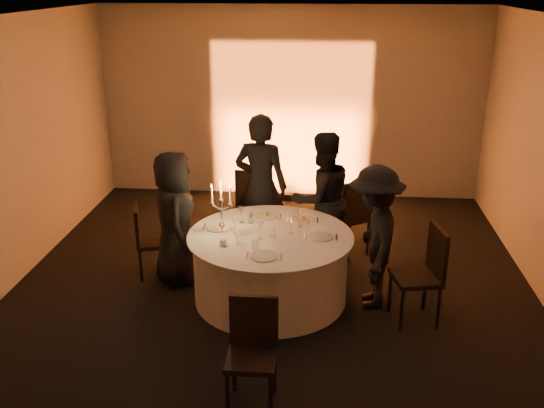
# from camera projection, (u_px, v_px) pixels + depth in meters

# --- Properties ---
(floor) EXTENTS (7.00, 7.00, 0.00)m
(floor) POSITION_uv_depth(u_px,v_px,m) (270.00, 297.00, 6.81)
(floor) COLOR black
(floor) RESTS_ON ground
(ceiling) EXTENTS (7.00, 7.00, 0.00)m
(ceiling) POSITION_uv_depth(u_px,v_px,m) (270.00, 20.00, 5.75)
(ceiling) COLOR white
(ceiling) RESTS_ON wall_back
(wall_back) EXTENTS (7.00, 0.00, 7.00)m
(wall_back) POSITION_uv_depth(u_px,v_px,m) (291.00, 104.00, 9.54)
(wall_back) COLOR #B3ADA6
(wall_back) RESTS_ON floor
(wall_front) EXTENTS (7.00, 0.00, 7.00)m
(wall_front) POSITION_uv_depth(u_px,v_px,m) (205.00, 381.00, 3.02)
(wall_front) COLOR #B3ADA6
(wall_front) RESTS_ON floor
(uplighter_fixture) EXTENTS (0.25, 0.12, 0.10)m
(uplighter_fixture) POSITION_uv_depth(u_px,v_px,m) (289.00, 197.00, 9.77)
(uplighter_fixture) COLOR black
(uplighter_fixture) RESTS_ON floor
(banquet_table) EXTENTS (1.80, 1.80, 0.77)m
(banquet_table) POSITION_uv_depth(u_px,v_px,m) (270.00, 267.00, 6.67)
(banquet_table) COLOR black
(banquet_table) RESTS_ON floor
(chair_left) EXTENTS (0.48, 0.48, 0.88)m
(chair_left) POSITION_uv_depth(u_px,v_px,m) (147.00, 237.00, 7.16)
(chair_left) COLOR black
(chair_left) RESTS_ON floor
(chair_back_left) EXTENTS (0.55, 0.55, 1.06)m
(chair_back_left) POSITION_uv_depth(u_px,v_px,m) (256.00, 202.00, 7.95)
(chair_back_left) COLOR black
(chair_back_left) RESTS_ON floor
(chair_back_right) EXTENTS (0.63, 0.63, 1.04)m
(chair_back_right) POSITION_uv_depth(u_px,v_px,m) (352.00, 213.00, 7.65)
(chair_back_right) COLOR black
(chair_back_right) RESTS_ON floor
(chair_right) EXTENTS (0.54, 0.54, 1.03)m
(chair_right) POSITION_uv_depth(u_px,v_px,m) (425.00, 269.00, 6.17)
(chair_right) COLOR black
(chair_right) RESTS_ON floor
(chair_front) EXTENTS (0.41, 0.41, 0.93)m
(chair_front) POSITION_uv_depth(u_px,v_px,m) (252.00, 346.00, 5.00)
(chair_front) COLOR black
(chair_front) RESTS_ON floor
(guest_left) EXTENTS (0.70, 0.88, 1.57)m
(guest_left) POSITION_uv_depth(u_px,v_px,m) (175.00, 218.00, 6.94)
(guest_left) COLOR black
(guest_left) RESTS_ON floor
(guest_back_left) EXTENTS (0.75, 0.56, 1.85)m
(guest_back_left) POSITION_uv_depth(u_px,v_px,m) (261.00, 186.00, 7.56)
(guest_back_left) COLOR black
(guest_back_left) RESTS_ON floor
(guest_back_right) EXTENTS (1.02, 0.95, 1.68)m
(guest_back_right) POSITION_uv_depth(u_px,v_px,m) (322.00, 199.00, 7.38)
(guest_back_right) COLOR black
(guest_back_right) RESTS_ON floor
(guest_right) EXTENTS (0.60, 1.03, 1.58)m
(guest_right) POSITION_uv_depth(u_px,v_px,m) (374.00, 238.00, 6.42)
(guest_right) COLOR black
(guest_right) RESTS_ON floor
(plate_left) EXTENTS (0.36, 0.30, 0.01)m
(plate_left) POSITION_uv_depth(u_px,v_px,m) (219.00, 227.00, 6.71)
(plate_left) COLOR silver
(plate_left) RESTS_ON banquet_table
(plate_back_left) EXTENTS (0.36, 0.27, 0.08)m
(plate_back_left) POSITION_uv_depth(u_px,v_px,m) (265.00, 215.00, 7.02)
(plate_back_left) COLOR silver
(plate_back_left) RESTS_ON banquet_table
(plate_back_right) EXTENTS (0.35, 0.27, 0.08)m
(plate_back_right) POSITION_uv_depth(u_px,v_px,m) (303.00, 219.00, 6.92)
(plate_back_right) COLOR silver
(plate_back_right) RESTS_ON banquet_table
(plate_right) EXTENTS (0.36, 0.27, 0.01)m
(plate_right) POSITION_uv_depth(u_px,v_px,m) (321.00, 237.00, 6.47)
(plate_right) COLOR silver
(plate_right) RESTS_ON banquet_table
(plate_front) EXTENTS (0.36, 0.28, 0.01)m
(plate_front) POSITION_uv_depth(u_px,v_px,m) (264.00, 256.00, 6.02)
(plate_front) COLOR silver
(plate_front) RESTS_ON banquet_table
(coffee_cup) EXTENTS (0.11, 0.11, 0.07)m
(coffee_cup) POSITION_uv_depth(u_px,v_px,m) (223.00, 242.00, 6.28)
(coffee_cup) COLOR silver
(coffee_cup) RESTS_ON banquet_table
(candelabra) EXTENTS (0.25, 0.12, 0.59)m
(candelabra) POSITION_uv_depth(u_px,v_px,m) (222.00, 213.00, 6.56)
(candelabra) COLOR silver
(candelabra) RESTS_ON banquet_table
(wine_glass_a) EXTENTS (0.07, 0.07, 0.19)m
(wine_glass_a) POSITION_uv_depth(u_px,v_px,m) (291.00, 222.00, 6.52)
(wine_glass_a) COLOR silver
(wine_glass_a) RESTS_ON banquet_table
(wine_glass_b) EXTENTS (0.07, 0.07, 0.19)m
(wine_glass_b) POSITION_uv_depth(u_px,v_px,m) (311.00, 224.00, 6.46)
(wine_glass_b) COLOR silver
(wine_glass_b) RESTS_ON banquet_table
(wine_glass_c) EXTENTS (0.07, 0.07, 0.19)m
(wine_glass_c) POSITION_uv_depth(u_px,v_px,m) (241.00, 211.00, 6.81)
(wine_glass_c) COLOR silver
(wine_glass_c) RESTS_ON banquet_table
(wine_glass_d) EXTENTS (0.07, 0.07, 0.19)m
(wine_glass_d) POSITION_uv_depth(u_px,v_px,m) (260.00, 227.00, 6.39)
(wine_glass_d) COLOR silver
(wine_glass_d) RESTS_ON banquet_table
(wine_glass_e) EXTENTS (0.07, 0.07, 0.19)m
(wine_glass_e) POSITION_uv_depth(u_px,v_px,m) (235.00, 222.00, 6.51)
(wine_glass_e) COLOR silver
(wine_glass_e) RESTS_ON banquet_table
(wine_glass_f) EXTENTS (0.07, 0.07, 0.19)m
(wine_glass_f) POSITION_uv_depth(u_px,v_px,m) (300.00, 215.00, 6.69)
(wine_glass_f) COLOR silver
(wine_glass_f) RESTS_ON banquet_table
(tumbler_a) EXTENTS (0.07, 0.07, 0.09)m
(tumbler_a) POSITION_uv_depth(u_px,v_px,m) (250.00, 219.00, 6.84)
(tumbler_a) COLOR silver
(tumbler_a) RESTS_ON banquet_table
(tumbler_b) EXTENTS (0.07, 0.07, 0.09)m
(tumbler_b) POSITION_uv_depth(u_px,v_px,m) (239.00, 239.00, 6.32)
(tumbler_b) COLOR silver
(tumbler_b) RESTS_ON banquet_table
(tumbler_c) EXTENTS (0.07, 0.07, 0.09)m
(tumbler_c) POSITION_uv_depth(u_px,v_px,m) (255.00, 245.00, 6.18)
(tumbler_c) COLOR silver
(tumbler_c) RESTS_ON banquet_table
(tumbler_d) EXTENTS (0.07, 0.07, 0.09)m
(tumbler_d) POSITION_uv_depth(u_px,v_px,m) (273.00, 234.00, 6.45)
(tumbler_d) COLOR silver
(tumbler_d) RESTS_ON banquet_table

